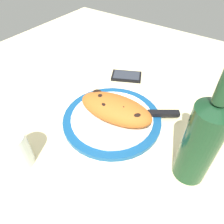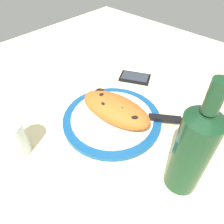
% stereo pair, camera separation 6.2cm
% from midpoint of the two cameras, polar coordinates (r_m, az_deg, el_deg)
% --- Properties ---
extents(ground_plane, '(1.50, 1.50, 0.03)m').
position_cam_midpoint_polar(ground_plane, '(0.66, -2.71, -3.36)').
color(ground_plane, beige).
extents(plate, '(0.29, 0.29, 0.02)m').
position_cam_midpoint_polar(plate, '(0.64, -2.77, -1.98)').
color(plate, navy).
rests_on(plate, ground_plane).
extents(calzone, '(0.23, 0.13, 0.07)m').
position_cam_midpoint_polar(calzone, '(0.61, -1.99, 0.76)').
color(calzone, '#C16023').
rests_on(calzone, plate).
extents(fork, '(0.16, 0.02, 0.00)m').
position_cam_midpoint_polar(fork, '(0.60, -7.15, -5.07)').
color(fork, silver).
rests_on(fork, plate).
extents(knife, '(0.20, 0.15, 0.01)m').
position_cam_midpoint_polar(knife, '(0.64, 8.03, -0.53)').
color(knife, silver).
rests_on(knife, plate).
extents(smartphone, '(0.13, 0.11, 0.01)m').
position_cam_midpoint_polar(smartphone, '(0.82, 1.70, 9.50)').
color(smartphone, black).
rests_on(smartphone, ground_plane).
extents(water_glass, '(0.07, 0.07, 0.10)m').
position_cam_midpoint_polar(water_glass, '(0.58, -27.20, -9.62)').
color(water_glass, silver).
rests_on(water_glass, ground_plane).
extents(wine_bottle, '(0.07, 0.07, 0.29)m').
position_cam_midpoint_polar(wine_bottle, '(0.47, 19.34, -7.54)').
color(wine_bottle, '#14381E').
rests_on(wine_bottle, ground_plane).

